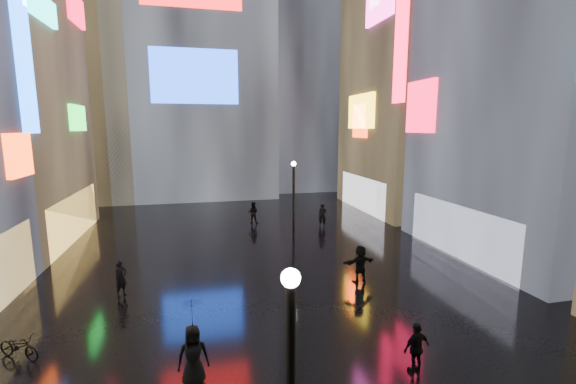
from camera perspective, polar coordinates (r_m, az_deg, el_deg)
name	(u,v)px	position (r m, az deg, el deg)	size (l,w,h in m)	color
ground	(256,255)	(22.62, -4.76, -9.28)	(140.00, 140.00, 0.00)	black
building_right_far	(420,49)	(37.19, 18.92, 19.41)	(10.28, 12.00, 28.00)	black
tower_flank_right	(295,46)	(49.68, 1.08, 20.80)	(12.00, 12.00, 34.00)	black
tower_flank_left	(80,69)	(44.90, -28.43, 15.73)	(10.00, 10.00, 26.00)	black
lamp_far	(294,197)	(24.30, 0.83, -0.75)	(0.30, 0.30, 5.20)	black
pedestrian_3	(417,348)	(12.96, 18.51, -21.04)	(0.92, 0.38, 1.57)	black
pedestrian_4	(193,356)	(12.12, -13.87, -22.50)	(0.88, 0.57, 1.80)	black
pedestrian_5	(360,264)	(18.84, 10.65, -10.42)	(1.67, 0.53, 1.80)	black
pedestrian_6	(121,278)	(18.59, -23.52, -11.67)	(0.59, 0.38, 1.61)	black
pedestrian_7	(253,213)	(29.76, -5.20, -3.05)	(0.80, 0.62, 1.64)	black
umbrella_2	(191,313)	(11.49, -14.14, -16.98)	(0.87, 0.89, 0.80)	black
bicycle	(19,346)	(15.69, -35.02, -18.23)	(0.55, 1.58, 0.83)	black
pedestrian_8	(322,216)	(28.62, 5.12, -3.49)	(0.62, 0.41, 1.71)	black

